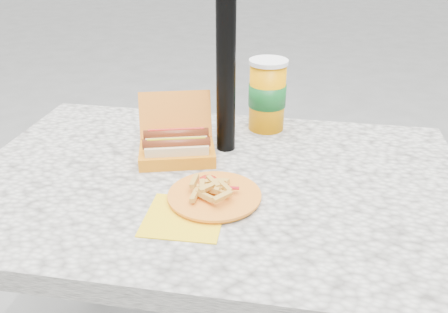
% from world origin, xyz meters
% --- Properties ---
extents(picnic_table, '(1.20, 0.80, 0.75)m').
position_xyz_m(picnic_table, '(0.00, 0.00, 0.64)').
color(picnic_table, beige).
rests_on(picnic_table, ground).
extents(umbrella_pole, '(0.05, 0.05, 2.20)m').
position_xyz_m(umbrella_pole, '(0.00, 0.16, 1.10)').
color(umbrella_pole, black).
rests_on(umbrella_pole, ground).
extents(hotdog_box, '(0.23, 0.22, 0.15)m').
position_xyz_m(hotdog_box, '(-0.11, 0.08, 0.78)').
color(hotdog_box, orange).
rests_on(hotdog_box, picnic_table).
extents(fries_plate, '(0.24, 0.27, 0.04)m').
position_xyz_m(fries_plate, '(0.01, -0.11, 0.76)').
color(fries_plate, yellow).
rests_on(fries_plate, picnic_table).
extents(soda_cup, '(0.11, 0.11, 0.21)m').
position_xyz_m(soda_cup, '(0.09, 0.31, 0.85)').
color(soda_cup, '#FF9B00').
rests_on(soda_cup, picnic_table).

